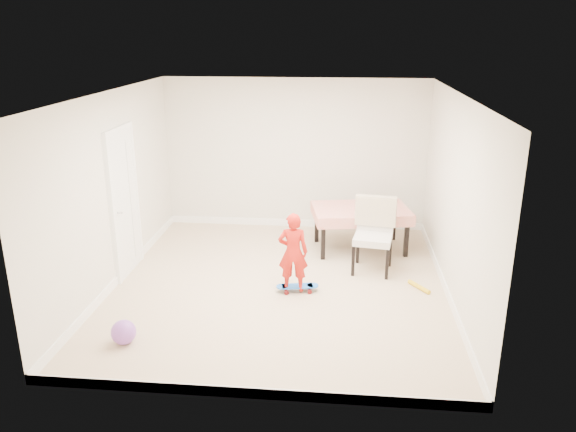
# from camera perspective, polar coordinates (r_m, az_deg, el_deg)

# --- Properties ---
(ground) EXTENTS (5.00, 5.00, 0.00)m
(ground) POSITION_cam_1_polar(r_m,az_deg,el_deg) (7.78, -0.88, -7.10)
(ground) COLOR tan
(ground) RESTS_ON ground
(ceiling) EXTENTS (4.50, 5.00, 0.04)m
(ceiling) POSITION_cam_1_polar(r_m,az_deg,el_deg) (7.06, -0.99, 12.15)
(ceiling) COLOR white
(ceiling) RESTS_ON wall_back
(wall_back) EXTENTS (4.50, 0.04, 2.60)m
(wall_back) POSITION_cam_1_polar(r_m,az_deg,el_deg) (9.71, 0.71, 6.23)
(wall_back) COLOR beige
(wall_back) RESTS_ON ground
(wall_front) EXTENTS (4.50, 0.04, 2.60)m
(wall_front) POSITION_cam_1_polar(r_m,az_deg,el_deg) (5.00, -4.11, -5.83)
(wall_front) COLOR beige
(wall_front) RESTS_ON ground
(wall_left) EXTENTS (0.04, 5.00, 2.60)m
(wall_left) POSITION_cam_1_polar(r_m,az_deg,el_deg) (7.87, -17.29, 2.47)
(wall_left) COLOR beige
(wall_left) RESTS_ON ground
(wall_right) EXTENTS (0.04, 5.00, 2.60)m
(wall_right) POSITION_cam_1_polar(r_m,az_deg,el_deg) (7.41, 16.48, 1.58)
(wall_right) COLOR beige
(wall_right) RESTS_ON ground
(door) EXTENTS (0.11, 0.94, 2.11)m
(door) POSITION_cam_1_polar(r_m,az_deg,el_deg) (8.21, -16.29, 1.21)
(door) COLOR white
(door) RESTS_ON ground
(baseboard_back) EXTENTS (4.50, 0.02, 0.12)m
(baseboard_back) POSITION_cam_1_polar(r_m,az_deg,el_deg) (10.05, 0.69, -0.69)
(baseboard_back) COLOR white
(baseboard_back) RESTS_ON ground
(baseboard_front) EXTENTS (4.50, 0.02, 0.12)m
(baseboard_front) POSITION_cam_1_polar(r_m,az_deg,el_deg) (5.62, -3.83, -17.48)
(baseboard_front) COLOR white
(baseboard_front) RESTS_ON ground
(baseboard_left) EXTENTS (0.02, 5.00, 0.12)m
(baseboard_left) POSITION_cam_1_polar(r_m,az_deg,el_deg) (8.29, -16.55, -5.79)
(baseboard_left) COLOR white
(baseboard_left) RESTS_ON ground
(baseboard_right) EXTENTS (0.02, 5.00, 0.12)m
(baseboard_right) POSITION_cam_1_polar(r_m,az_deg,el_deg) (7.85, 15.73, -7.12)
(baseboard_right) COLOR white
(baseboard_right) RESTS_ON ground
(dining_table) EXTENTS (1.62, 1.18, 0.69)m
(dining_table) POSITION_cam_1_polar(r_m,az_deg,el_deg) (8.99, 7.34, -1.27)
(dining_table) COLOR #AD1609
(dining_table) RESTS_ON ground
(dining_chair) EXTENTS (0.68, 0.75, 1.07)m
(dining_chair) POSITION_cam_1_polar(r_m,az_deg,el_deg) (8.13, 8.63, -2.05)
(dining_chair) COLOR white
(dining_chair) RESTS_ON ground
(skateboard) EXTENTS (0.60, 0.31, 0.09)m
(skateboard) POSITION_cam_1_polar(r_m,az_deg,el_deg) (7.60, 0.96, -7.37)
(skateboard) COLOR #1C81EE
(skateboard) RESTS_ON ground
(child) EXTENTS (0.40, 0.28, 1.08)m
(child) POSITION_cam_1_polar(r_m,az_deg,el_deg) (7.38, 0.51, -3.96)
(child) COLOR red
(child) RESTS_ON ground
(balloon) EXTENTS (0.28, 0.28, 0.28)m
(balloon) POSITION_cam_1_polar(r_m,az_deg,el_deg) (6.65, -16.37, -11.26)
(balloon) COLOR purple
(balloon) RESTS_ON ground
(foam_toy) EXTENTS (0.28, 0.36, 0.06)m
(foam_toy) POSITION_cam_1_polar(r_m,az_deg,el_deg) (7.88, 13.16, -7.02)
(foam_toy) COLOR gold
(foam_toy) RESTS_ON ground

